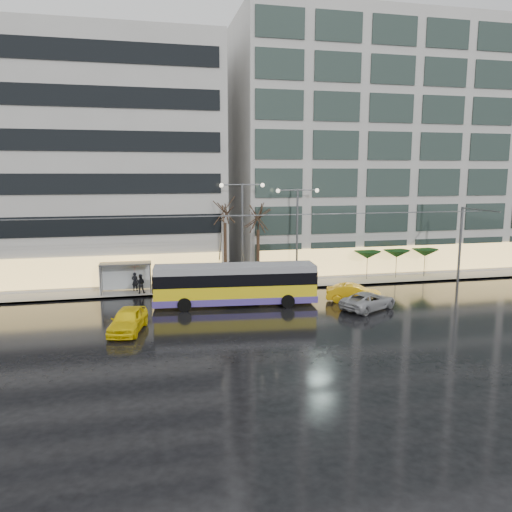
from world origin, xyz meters
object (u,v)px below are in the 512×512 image
object	(u,v)px
bus_shelter	(121,271)
street_lamp_near	(242,220)
trolleybus	(235,286)
taxi_a	(128,320)

from	to	relation	value
bus_shelter	street_lamp_near	distance (m)	11.14
bus_shelter	trolleybus	bearing A→B (deg)	-33.78
trolleybus	bus_shelter	distance (m)	10.40
taxi_a	trolleybus	bearing A→B (deg)	45.17
street_lamp_near	trolleybus	bearing A→B (deg)	-106.51
trolleybus	street_lamp_near	world-z (taller)	street_lamp_near
trolleybus	bus_shelter	bearing A→B (deg)	146.22
trolleybus	street_lamp_near	size ratio (longest dim) A/B	1.38
bus_shelter	taxi_a	bearing A→B (deg)	-85.78
taxi_a	bus_shelter	bearing A→B (deg)	107.59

